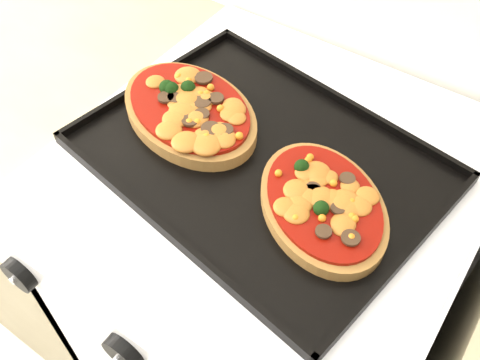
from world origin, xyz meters
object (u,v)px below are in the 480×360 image
Objects in this scene: pizza_left at (189,109)px; baking_tray at (260,157)px; pizza_right at (323,203)px; stove at (263,303)px.

baking_tray is at bearing -3.65° from pizza_left.
baking_tray is 0.14m from pizza_left.
pizza_right is (0.25, -0.04, -0.00)m from pizza_left.
pizza_left reaches higher than baking_tray.
pizza_right is (0.11, -0.05, 0.48)m from stove.
stove is 0.47m from baking_tray.
stove is 3.66× the size of pizza_left.
baking_tray is 2.25× the size of pizza_right.
pizza_left is at bearing 171.00° from pizza_right.
baking_tray is (-0.01, -0.02, 0.47)m from stove.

